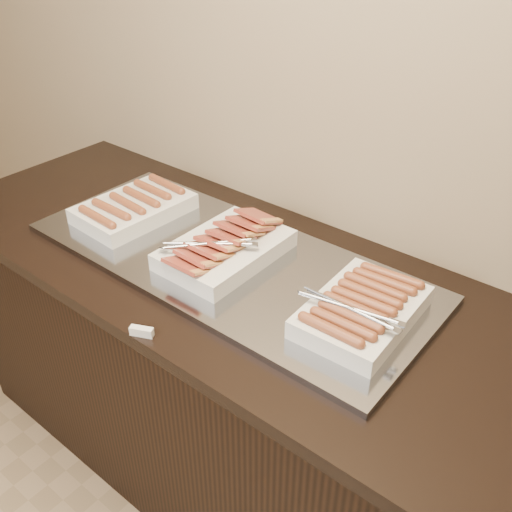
% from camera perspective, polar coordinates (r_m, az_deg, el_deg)
% --- Properties ---
extents(counter, '(2.06, 0.76, 0.90)m').
position_cam_1_polar(counter, '(1.91, -2.37, -12.04)').
color(counter, black).
rests_on(counter, ground).
extents(warming_tray, '(1.20, 0.50, 0.02)m').
position_cam_1_polar(warming_tray, '(1.63, -3.02, -0.43)').
color(warming_tray, '#8E919B').
rests_on(warming_tray, counter).
extents(dish_left, '(0.25, 0.36, 0.07)m').
position_cam_1_polar(dish_left, '(1.85, -12.09, 4.78)').
color(dish_left, silver).
rests_on(dish_left, warming_tray).
extents(dish_center, '(0.25, 0.38, 0.09)m').
position_cam_1_polar(dish_center, '(1.60, -3.18, 0.82)').
color(dish_center, silver).
rests_on(dish_center, warming_tray).
extents(dish_right, '(0.27, 0.34, 0.08)m').
position_cam_1_polar(dish_right, '(1.40, 10.48, -5.29)').
color(dish_right, silver).
rests_on(dish_right, warming_tray).
extents(label_holder, '(0.06, 0.04, 0.02)m').
position_cam_1_polar(label_holder, '(1.40, -11.36, -7.41)').
color(label_holder, silver).
rests_on(label_holder, counter).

